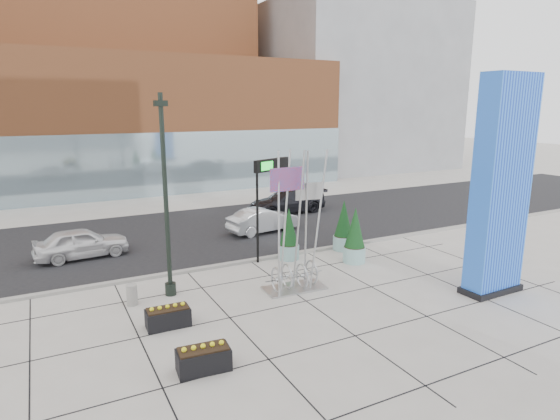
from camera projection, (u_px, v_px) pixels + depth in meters
name	position (u px, v px, depth m)	size (l,w,h in m)	color
ground	(270.00, 296.00, 17.57)	(160.00, 160.00, 0.00)	#9E9991
street_asphalt	(191.00, 233.00, 26.23)	(80.00, 12.00, 0.02)	black
curb_edge	(230.00, 264.00, 21.02)	(80.00, 0.30, 0.12)	gray
tower_podium	(141.00, 124.00, 40.21)	(34.00, 10.00, 11.00)	#A55930
tower_glass_front	(156.00, 165.00, 36.71)	(34.00, 0.60, 5.00)	#8CA5B2
building_grey_parking	(347.00, 89.00, 55.03)	(20.00, 18.00, 18.00)	slate
blue_pylon	(500.00, 191.00, 17.21)	(2.48, 1.16, 8.16)	#0C2BBD
lamp_post	(167.00, 216.00, 17.08)	(0.48, 0.41, 7.46)	black
public_art_sculpture	(295.00, 254.00, 18.02)	(2.46, 1.32, 5.45)	#B3B6B8
concrete_bollard	(132.00, 295.00, 16.76)	(0.39, 0.39, 0.76)	gray
overhead_street_sign	(273.00, 174.00, 20.92)	(2.10, 1.03, 4.67)	black
round_planter_east	(344.00, 226.00, 23.06)	(1.01, 1.01, 2.51)	#85B3B1
round_planter_mid	(355.00, 236.00, 21.20)	(1.03, 1.03, 2.57)	#85B3B1
round_planter_west	(289.00, 235.00, 21.68)	(0.97, 0.97, 2.43)	#85B3B1
box_planter_north	(168.00, 316.00, 15.11)	(1.41, 0.74, 0.76)	black
box_planter_south	(203.00, 358.00, 12.59)	(1.48, 0.83, 0.78)	black
car_white_west	(82.00, 243.00, 21.91)	(1.68, 4.19, 1.43)	white
car_silver_mid	(263.00, 220.00, 26.42)	(1.45, 4.15, 1.37)	#B9BCC2
car_dark_east	(287.00, 201.00, 31.21)	(2.17, 5.33, 1.55)	black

